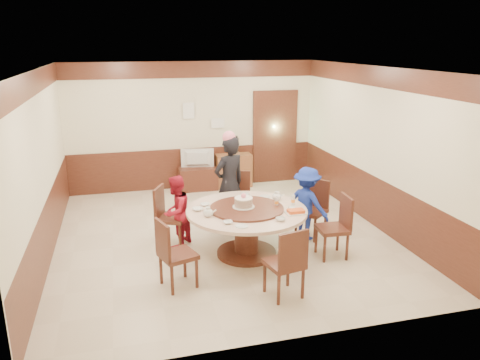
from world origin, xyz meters
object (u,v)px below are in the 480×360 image
object	(u,v)px
person_standing	(229,184)
shrimp_platter	(296,212)
tv_stand	(198,179)
person_blue	(307,204)
banquet_table	(247,223)
side_cabinet	(234,170)
person_red	(176,211)
birthday_cake	(244,202)
television	(197,159)
thermos	(236,146)

from	to	relation	value
person_standing	shrimp_platter	world-z (taller)	person_standing
tv_stand	shrimp_platter	bearing A→B (deg)	-78.21
shrimp_platter	person_blue	bearing A→B (deg)	56.48
banquet_table	side_cabinet	distance (m)	3.63
person_red	birthday_cake	distance (m)	1.15
person_red	television	distance (m)	3.04
person_red	thermos	xyz separation A→B (m)	(1.72, 2.95, 0.35)
birthday_cake	thermos	bearing A→B (deg)	77.79
person_red	shrimp_platter	distance (m)	1.93
birthday_cake	thermos	distance (m)	3.61
person_standing	side_cabinet	size ratio (longest dim) A/B	2.09
banquet_table	birthday_cake	size ratio (longest dim) A/B	5.43
person_red	person_standing	bearing A→B (deg)	154.30
person_red	birthday_cake	xyz separation A→B (m)	(0.96, -0.58, 0.27)
thermos	banquet_table	bearing A→B (deg)	-101.47
person_red	shrimp_platter	world-z (taller)	person_red
birthday_cake	thermos	world-z (taller)	thermos
person_blue	thermos	distance (m)	3.25
banquet_table	tv_stand	size ratio (longest dim) A/B	2.17
birthday_cake	television	size ratio (longest dim) A/B	0.46
person_standing	thermos	size ratio (longest dim) A/B	4.40
birthday_cake	tv_stand	xyz separation A→B (m)	(-0.12, 3.50, -0.61)
person_standing	shrimp_platter	xyz separation A→B (m)	(0.67, -1.45, -0.06)
banquet_table	shrimp_platter	size ratio (longest dim) A/B	6.14
banquet_table	side_cabinet	size ratio (longest dim) A/B	2.30
person_standing	thermos	distance (m)	2.59
shrimp_platter	thermos	world-z (taller)	thermos
person_blue	birthday_cake	world-z (taller)	person_blue
person_blue	birthday_cake	size ratio (longest dim) A/B	3.66
shrimp_platter	side_cabinet	world-z (taller)	shrimp_platter
person_red	thermos	size ratio (longest dim) A/B	3.10
person_red	shrimp_platter	xyz separation A→B (m)	(1.66, -0.98, 0.19)
banquet_table	person_blue	world-z (taller)	person_blue
shrimp_platter	side_cabinet	bearing A→B (deg)	89.73
person_red	side_cabinet	world-z (taller)	person_red
person_red	person_blue	size ratio (longest dim) A/B	0.95
television	birthday_cake	bearing A→B (deg)	102.01
side_cabinet	thermos	distance (m)	0.57
tv_stand	side_cabinet	distance (m)	0.84
person_standing	television	world-z (taller)	person_standing
tv_stand	birthday_cake	bearing A→B (deg)	-88.09
person_red	tv_stand	size ratio (longest dim) A/B	1.39
shrimp_platter	thermos	distance (m)	3.93
person_red	person_blue	distance (m)	2.15
banquet_table	television	distance (m)	3.54
banquet_table	tv_stand	world-z (taller)	banquet_table
shrimp_platter	tv_stand	size ratio (longest dim) A/B	0.35
birthday_cake	side_cabinet	distance (m)	3.63
birthday_cake	tv_stand	bearing A→B (deg)	91.91
person_blue	television	size ratio (longest dim) A/B	1.70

